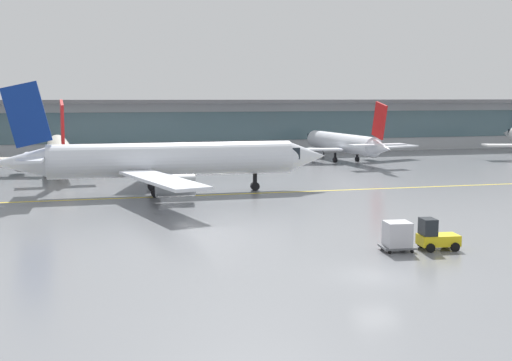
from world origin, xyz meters
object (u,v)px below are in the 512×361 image
at_px(cargo_dolly_lead, 397,235).
at_px(gate_airplane_1, 60,151).
at_px(gate_airplane_2, 343,143).
at_px(baggage_tug, 435,236).
at_px(taxiing_regional_jet, 169,160).

bearing_deg(cargo_dolly_lead, gate_airplane_1, 120.69).
bearing_deg(gate_airplane_2, gate_airplane_1, 92.79).
bearing_deg(gate_airplane_1, baggage_tug, -157.57).
height_order(gate_airplane_1, baggage_tug, gate_airplane_1).
xyz_separation_m(gate_airplane_1, baggage_tug, (25.19, -51.10, -2.03)).
height_order(gate_airplane_1, gate_airplane_2, gate_airplane_1).
relative_size(gate_airplane_2, cargo_dolly_lead, 12.52).
distance_m(taxiing_regional_jet, baggage_tug, 32.30).
bearing_deg(cargo_dolly_lead, gate_airplane_2, 77.16).
bearing_deg(gate_airplane_2, cargo_dolly_lead, 156.77).
distance_m(gate_airplane_1, taxiing_regional_jet, 24.80).
height_order(gate_airplane_2, cargo_dolly_lead, gate_airplane_2).
xyz_separation_m(taxiing_regional_jet, baggage_tug, (13.68, -29.14, -2.58)).
distance_m(gate_airplane_2, taxiing_regional_jet, 40.83).
bearing_deg(taxiing_regional_jet, baggage_tug, -63.43).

